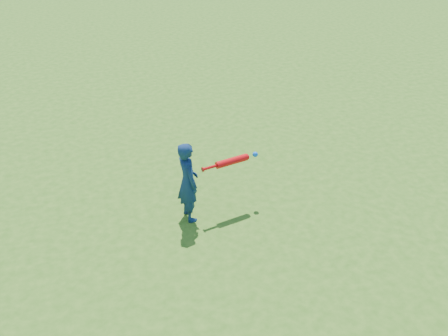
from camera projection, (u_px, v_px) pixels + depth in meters
name	position (u px, v px, depth m)	size (l,w,h in m)	color
ground	(218.00, 225.00, 6.13)	(80.00, 80.00, 0.00)	#316016
child	(188.00, 182.00, 6.00)	(0.38, 0.25, 1.05)	#10274F
bat_swing	(234.00, 161.00, 6.15)	(0.77, 0.25, 0.09)	red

